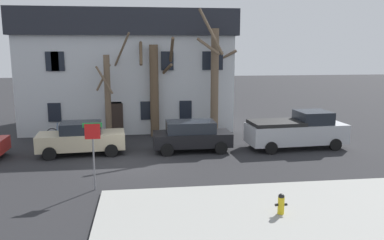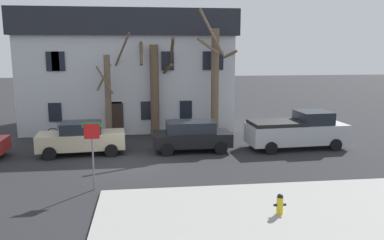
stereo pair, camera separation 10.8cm
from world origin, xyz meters
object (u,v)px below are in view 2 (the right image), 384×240
at_px(tree_bare_mid, 155,86).
at_px(street_sign_pole, 92,143).
at_px(car_beige_sedan, 82,138).
at_px(tree_bare_near, 109,94).
at_px(fire_hydrant, 280,204).
at_px(car_black_wagon, 192,135).
at_px(bicycle_leaning, 61,133).
at_px(pickup_truck_silver, 297,131).
at_px(tree_bare_far, 215,79).
at_px(building_main, 129,69).

height_order(tree_bare_mid, street_sign_pole, tree_bare_mid).
bearing_deg(car_beige_sedan, tree_bare_near, 69.65).
height_order(fire_hydrant, street_sign_pole, street_sign_pole).
xyz_separation_m(car_black_wagon, bicycle_leaning, (-7.76, 4.00, -0.51)).
xyz_separation_m(pickup_truck_silver, street_sign_pole, (-10.64, -5.43, 0.91)).
bearing_deg(tree_bare_far, car_black_wagon, -118.77).
xyz_separation_m(fire_hydrant, street_sign_pole, (-6.50, 3.45, 1.43)).
xyz_separation_m(car_black_wagon, street_sign_pole, (-4.62, -5.50, 1.05)).
distance_m(car_black_wagon, bicycle_leaning, 8.74).
distance_m(tree_bare_far, car_black_wagon, 4.81).
bearing_deg(tree_bare_mid, fire_hydrant, -74.21).
distance_m(car_beige_sedan, car_black_wagon, 5.92).
xyz_separation_m(car_beige_sedan, car_black_wagon, (5.92, -0.12, 0.00)).
xyz_separation_m(building_main, street_sign_pole, (-1.07, -13.62, -2.20)).
relative_size(tree_bare_far, car_beige_sedan, 1.71).
distance_m(tree_bare_far, bicycle_leaning, 10.21).
height_order(fire_hydrant, bicycle_leaning, bicycle_leaning).
bearing_deg(tree_bare_mid, pickup_truck_silver, -28.11).
relative_size(tree_bare_far, car_black_wagon, 1.87).
bearing_deg(tree_bare_mid, tree_bare_near, -166.21).
bearing_deg(tree_bare_mid, car_black_wagon, -66.09).
distance_m(car_beige_sedan, fire_hydrant, 11.96).
height_order(tree_bare_near, fire_hydrant, tree_bare_near).
distance_m(tree_bare_near, car_beige_sedan, 4.04).
height_order(tree_bare_mid, bicycle_leaning, tree_bare_mid).
xyz_separation_m(car_beige_sedan, fire_hydrant, (7.79, -9.07, -0.38)).
distance_m(building_main, fire_hydrant, 18.28).
height_order(tree_bare_near, street_sign_pole, tree_bare_near).
height_order(tree_bare_mid, fire_hydrant, tree_bare_mid).
xyz_separation_m(building_main, tree_bare_mid, (1.73, -4.00, -0.91)).
relative_size(tree_bare_mid, street_sign_pole, 2.29).
xyz_separation_m(tree_bare_near, car_black_wagon, (4.69, -3.41, -1.99)).
xyz_separation_m(pickup_truck_silver, bicycle_leaning, (-13.78, 4.07, -0.64)).
bearing_deg(street_sign_pole, bicycle_leaning, 108.26).
height_order(building_main, fire_hydrant, building_main).
xyz_separation_m(tree_bare_near, car_beige_sedan, (-1.22, -3.30, -1.99)).
xyz_separation_m(tree_bare_mid, pickup_truck_silver, (7.84, -4.19, -2.20)).
bearing_deg(car_black_wagon, tree_bare_far, 61.23).
relative_size(building_main, car_beige_sedan, 3.13).
distance_m(building_main, car_beige_sedan, 8.95).
bearing_deg(fire_hydrant, bicycle_leaning, 126.63).
distance_m(tree_bare_near, bicycle_leaning, 4.00).
height_order(building_main, car_black_wagon, building_main).
xyz_separation_m(car_beige_sedan, pickup_truck_silver, (11.93, -0.19, 0.14)).
bearing_deg(tree_bare_near, building_main, 76.44).
bearing_deg(street_sign_pole, tree_bare_mid, 73.77).
relative_size(fire_hydrant, street_sign_pole, 0.26).
bearing_deg(building_main, pickup_truck_silver, -40.52).
bearing_deg(car_black_wagon, bicycle_leaning, 152.74).
bearing_deg(fire_hydrant, car_black_wagon, 101.81).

